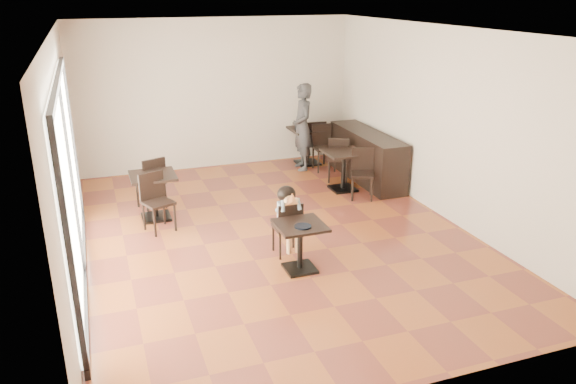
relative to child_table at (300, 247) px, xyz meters
name	(u,v)px	position (x,y,z in m)	size (l,w,h in m)	color
floor	(275,234)	(0.06, 1.28, -0.35)	(6.00, 8.00, 0.01)	brown
ceiling	(274,30)	(0.06, 1.28, 2.85)	(6.00, 8.00, 0.01)	silver
wall_back	(217,94)	(0.06, 5.28, 1.25)	(6.00, 0.01, 3.20)	beige
wall_front	(415,244)	(0.06, -2.72, 1.25)	(6.00, 0.01, 3.20)	beige
wall_left	(65,157)	(-2.94, 1.28, 1.25)	(0.01, 8.00, 3.20)	beige
wall_right	(443,123)	(3.06, 1.28, 1.25)	(0.01, 8.00, 3.20)	beige
storefront_window	(69,182)	(-2.91, 0.78, 1.05)	(0.04, 4.50, 2.60)	white
child_table	(300,247)	(0.00, 0.00, 0.00)	(0.66, 0.66, 0.70)	black
child_chair	(287,228)	(0.00, 0.55, 0.07)	(0.38, 0.38, 0.84)	black
child	(287,221)	(0.00, 0.55, 0.18)	(0.38, 0.53, 1.06)	gray
plate	(303,226)	(0.00, -0.10, 0.36)	(0.24, 0.24, 0.01)	black
pizza_slice	(291,201)	(0.00, 0.36, 0.57)	(0.25, 0.19, 0.06)	#EEBB7D
adult_patron	(302,127)	(1.72, 4.42, 0.59)	(0.68, 0.45, 1.87)	#3A3B3F
cafe_table_mid	(343,171)	(1.99, 2.86, 0.04)	(0.74, 0.74, 0.78)	black
cafe_table_left	(155,197)	(-1.68, 2.61, 0.05)	(0.75, 0.75, 0.80)	black
cafe_table_back	(308,146)	(1.97, 4.72, 0.06)	(0.77, 0.77, 0.82)	black
chair_mid_a	(338,159)	(2.13, 3.41, 0.12)	(0.42, 0.42, 0.94)	black
chair_mid_b	(363,175)	(2.13, 2.31, 0.12)	(0.42, 0.42, 0.94)	black
chair_left_a	(150,182)	(-1.68, 3.16, 0.13)	(0.43, 0.43, 0.96)	black
chair_left_b	(158,203)	(-1.68, 2.06, 0.13)	(0.43, 0.43, 0.96)	black
chair_back_a	(314,141)	(2.14, 4.78, 0.14)	(0.44, 0.44, 0.98)	black
chair_back_b	(324,148)	(2.14, 4.17, 0.14)	(0.44, 0.44, 0.98)	black
service_counter	(367,156)	(2.71, 3.28, 0.15)	(0.60, 2.40, 1.00)	black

